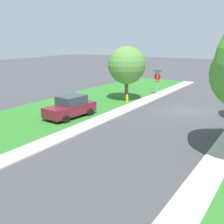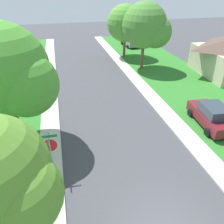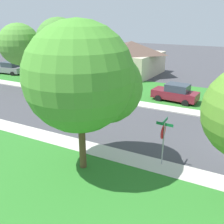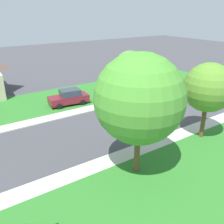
{
  "view_description": "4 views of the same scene",
  "coord_description": "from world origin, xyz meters",
  "px_view_note": "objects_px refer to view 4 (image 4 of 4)",
  "views": [
    {
      "loc": [
        -7.4,
        24.27,
        6.3
      ],
      "look_at": [
        2.44,
        8.31,
        1.4
      ],
      "focal_mm": 46.86,
      "sensor_mm": 36.0,
      "label": 1
    },
    {
      "loc": [
        -3.38,
        -4.23,
        9.27
      ],
      "look_at": [
        -0.2,
        8.45,
        1.4
      ],
      "focal_mm": 34.2,
      "sensor_mm": 36.0,
      "label": 2
    },
    {
      "loc": [
        -16.39,
        1.78,
        7.77
      ],
      "look_at": [
        -1.53,
        9.45,
        1.4
      ],
      "focal_mm": 40.35,
      "sensor_mm": 36.0,
      "label": 3
    },
    {
      "loc": [
        -16.87,
        17.36,
        9.8
      ],
      "look_at": [
        -0.1,
        6.12,
        1.4
      ],
      "focal_mm": 39.51,
      "sensor_mm": 36.0,
      "label": 4
    }
  ],
  "objects_px": {
    "car_maroon_behind_trees": "(69,97)",
    "tree_sidewalk_near": "(130,67)",
    "stop_sign_near_corner": "(162,77)",
    "tree_sidewalk_mid": "(207,88)",
    "stop_sign_far_corner": "(157,121)",
    "tree_sidewalk_far": "(139,99)",
    "fire_hydrant": "(126,93)"
  },
  "relations": [
    {
      "from": "tree_sidewalk_mid",
      "to": "stop_sign_near_corner",
      "type": "bearing_deg",
      "value": -28.9
    },
    {
      "from": "stop_sign_far_corner",
      "to": "car_maroon_behind_trees",
      "type": "height_order",
      "value": "stop_sign_far_corner"
    },
    {
      "from": "fire_hydrant",
      "to": "car_maroon_behind_trees",
      "type": "bearing_deg",
      "value": 80.16
    },
    {
      "from": "tree_sidewalk_near",
      "to": "tree_sidewalk_far",
      "type": "height_order",
      "value": "tree_sidewalk_far"
    },
    {
      "from": "car_maroon_behind_trees",
      "to": "tree_sidewalk_near",
      "type": "distance_m",
      "value": 8.35
    },
    {
      "from": "stop_sign_near_corner",
      "to": "stop_sign_far_corner",
      "type": "height_order",
      "value": "same"
    },
    {
      "from": "tree_sidewalk_far",
      "to": "car_maroon_behind_trees",
      "type": "bearing_deg",
      "value": -5.87
    },
    {
      "from": "tree_sidewalk_near",
      "to": "fire_hydrant",
      "type": "distance_m",
      "value": 3.2
    },
    {
      "from": "tree_sidewalk_mid",
      "to": "tree_sidewalk_far",
      "type": "bearing_deg",
      "value": 94.7
    },
    {
      "from": "stop_sign_near_corner",
      "to": "tree_sidewalk_mid",
      "type": "xyz_separation_m",
      "value": [
        -10.57,
        5.84,
        2.27
      ]
    },
    {
      "from": "car_maroon_behind_trees",
      "to": "tree_sidewalk_near",
      "type": "bearing_deg",
      "value": -93.64
    },
    {
      "from": "stop_sign_far_corner",
      "to": "tree_sidewalk_near",
      "type": "xyz_separation_m",
      "value": [
        11.02,
        -5.82,
        1.53
      ]
    },
    {
      "from": "stop_sign_near_corner",
      "to": "stop_sign_far_corner",
      "type": "distance_m",
      "value": 13.48
    },
    {
      "from": "stop_sign_far_corner",
      "to": "car_maroon_behind_trees",
      "type": "bearing_deg",
      "value": 10.45
    },
    {
      "from": "tree_sidewalk_near",
      "to": "tree_sidewalk_far",
      "type": "bearing_deg",
      "value": 144.15
    },
    {
      "from": "car_maroon_behind_trees",
      "to": "tree_sidewalk_far",
      "type": "height_order",
      "value": "tree_sidewalk_far"
    },
    {
      "from": "tree_sidewalk_mid",
      "to": "fire_hydrant",
      "type": "relative_size",
      "value": 7.47
    },
    {
      "from": "stop_sign_near_corner",
      "to": "tree_sidewalk_mid",
      "type": "bearing_deg",
      "value": 151.1
    },
    {
      "from": "stop_sign_near_corner",
      "to": "tree_sidewalk_far",
      "type": "bearing_deg",
      "value": 130.16
    },
    {
      "from": "tree_sidewalk_far",
      "to": "fire_hydrant",
      "type": "bearing_deg",
      "value": -34.53
    },
    {
      "from": "car_maroon_behind_trees",
      "to": "tree_sidewalk_near",
      "type": "height_order",
      "value": "tree_sidewalk_near"
    },
    {
      "from": "tree_sidewalk_near",
      "to": "tree_sidewalk_mid",
      "type": "distance_m",
      "value": 12.46
    },
    {
      "from": "tree_sidewalk_far",
      "to": "fire_hydrant",
      "type": "distance_m",
      "value": 15.45
    },
    {
      "from": "stop_sign_near_corner",
      "to": "fire_hydrant",
      "type": "distance_m",
      "value": 5.17
    },
    {
      "from": "stop_sign_far_corner",
      "to": "fire_hydrant",
      "type": "relative_size",
      "value": 3.34
    },
    {
      "from": "car_maroon_behind_trees",
      "to": "tree_sidewalk_far",
      "type": "bearing_deg",
      "value": 174.13
    },
    {
      "from": "fire_hydrant",
      "to": "stop_sign_near_corner",
      "type": "bearing_deg",
      "value": -101.68
    },
    {
      "from": "stop_sign_near_corner",
      "to": "tree_sidewalk_near",
      "type": "height_order",
      "value": "tree_sidewalk_near"
    },
    {
      "from": "stop_sign_far_corner",
      "to": "fire_hydrant",
      "type": "bearing_deg",
      "value": -25.34
    },
    {
      "from": "tree_sidewalk_far",
      "to": "tree_sidewalk_near",
      "type": "bearing_deg",
      "value": -35.85
    },
    {
      "from": "tree_sidewalk_far",
      "to": "tree_sidewalk_mid",
      "type": "xyz_separation_m",
      "value": [
        0.61,
        -7.42,
        -0.73
      ]
    },
    {
      "from": "tree_sidewalk_near",
      "to": "fire_hydrant",
      "type": "relative_size",
      "value": 6.49
    }
  ]
}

